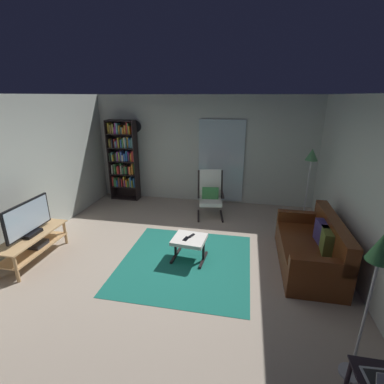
% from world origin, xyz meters
% --- Properties ---
extents(ground_plane, '(7.02, 7.02, 0.00)m').
position_xyz_m(ground_plane, '(0.00, 0.00, 0.00)').
color(ground_plane, tan).
extents(wall_back, '(5.60, 0.06, 2.60)m').
position_xyz_m(wall_back, '(0.00, 2.90, 1.30)').
color(wall_back, beige).
rests_on(wall_back, ground).
extents(wall_left, '(0.06, 6.00, 2.60)m').
position_xyz_m(wall_left, '(-2.70, 0.00, 1.30)').
color(wall_left, beige).
rests_on(wall_left, ground).
extents(wall_right, '(0.06, 6.00, 2.60)m').
position_xyz_m(wall_right, '(2.70, 0.00, 1.30)').
color(wall_right, beige).
rests_on(wall_right, ground).
extents(glass_door_panel, '(1.10, 0.01, 2.00)m').
position_xyz_m(glass_door_panel, '(0.45, 2.83, 1.05)').
color(glass_door_panel, silver).
extents(area_rug, '(2.07, 2.13, 0.01)m').
position_xyz_m(area_rug, '(0.17, -0.01, 0.00)').
color(area_rug, '#1A6C5D').
rests_on(area_rug, ground).
extents(tv_stand, '(0.46, 1.25, 0.45)m').
position_xyz_m(tv_stand, '(-2.29, -0.38, 0.30)').
color(tv_stand, tan).
rests_on(tv_stand, ground).
extents(television, '(0.20, 0.94, 0.56)m').
position_xyz_m(television, '(-2.28, -0.39, 0.72)').
color(television, black).
rests_on(television, tv_stand).
extents(bookshelf_near_tv, '(0.71, 0.30, 2.01)m').
position_xyz_m(bookshelf_near_tv, '(-2.01, 2.64, 1.07)').
color(bookshelf_near_tv, black).
rests_on(bookshelf_near_tv, ground).
extents(leather_sofa, '(0.81, 1.71, 0.82)m').
position_xyz_m(leather_sofa, '(2.14, 0.27, 0.31)').
color(leather_sofa, '#5E2D13').
rests_on(leather_sofa, ground).
extents(lounge_armchair, '(0.66, 0.73, 1.02)m').
position_xyz_m(lounge_armchair, '(0.31, 1.97, 0.53)').
color(lounge_armchair, black).
rests_on(lounge_armchair, ground).
extents(ottoman, '(0.56, 0.52, 0.39)m').
position_xyz_m(ottoman, '(0.21, 0.11, 0.32)').
color(ottoman, white).
rests_on(ottoman, ground).
extents(tv_remote, '(0.10, 0.15, 0.02)m').
position_xyz_m(tv_remote, '(0.23, 0.17, 0.40)').
color(tv_remote, black).
rests_on(tv_remote, ottoman).
extents(cell_phone, '(0.10, 0.15, 0.01)m').
position_xyz_m(cell_phone, '(0.17, 0.06, 0.39)').
color(cell_phone, black).
rests_on(cell_phone, ottoman).
extents(floor_lamp_by_sofa, '(0.22, 0.22, 1.54)m').
position_xyz_m(floor_lamp_by_sofa, '(2.16, -1.59, 1.28)').
color(floor_lamp_by_sofa, '#A5A5AD').
rests_on(floor_lamp_by_sofa, ground).
extents(floor_lamp_by_shelf, '(0.24, 0.24, 1.61)m').
position_xyz_m(floor_lamp_by_shelf, '(2.29, 1.84, 1.35)').
color(floor_lamp_by_shelf, '#A5A5AD').
rests_on(floor_lamp_by_shelf, ground).
extents(wall_clock, '(0.29, 0.03, 0.29)m').
position_xyz_m(wall_clock, '(-1.69, 2.82, 1.85)').
color(wall_clock, silver).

